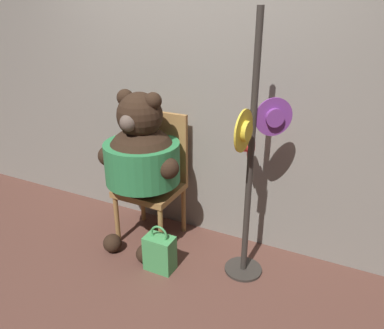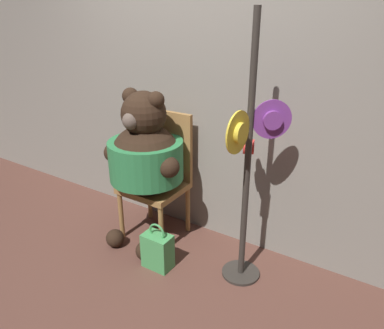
% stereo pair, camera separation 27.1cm
% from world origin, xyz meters
% --- Properties ---
extents(ground_plane, '(14.00, 14.00, 0.00)m').
position_xyz_m(ground_plane, '(0.00, 0.00, 0.00)').
color(ground_plane, brown).
extents(wall_back, '(8.00, 0.10, 2.49)m').
position_xyz_m(wall_back, '(0.00, 0.79, 1.24)').
color(wall_back, gray).
rests_on(wall_back, ground_plane).
extents(chair, '(0.48, 0.45, 1.06)m').
position_xyz_m(chair, '(-0.26, 0.53, 0.56)').
color(chair, '#9E703D').
rests_on(chair, ground_plane).
extents(teddy_bear, '(0.71, 0.63, 1.28)m').
position_xyz_m(teddy_bear, '(-0.27, 0.36, 0.76)').
color(teddy_bear, black).
rests_on(teddy_bear, ground_plane).
extents(hat_display_rack, '(0.35, 0.52, 1.85)m').
position_xyz_m(hat_display_rack, '(0.62, 0.35, 0.88)').
color(hat_display_rack, '#332D28').
rests_on(hat_display_rack, ground_plane).
extents(handbag_on_ground, '(0.22, 0.14, 0.38)m').
position_xyz_m(handbag_on_ground, '(0.03, 0.09, 0.14)').
color(handbag_on_ground, '#479E56').
rests_on(handbag_on_ground, ground_plane).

